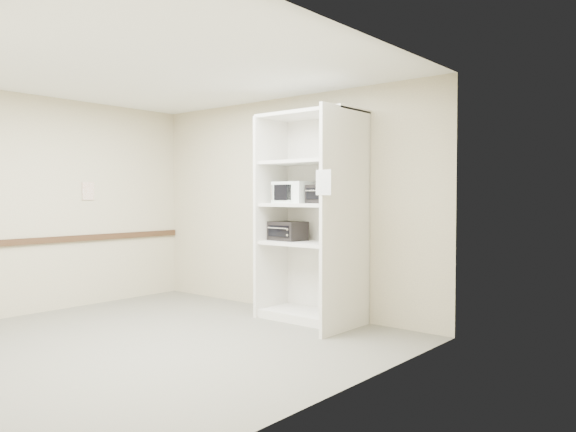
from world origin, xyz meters
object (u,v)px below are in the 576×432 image
Objects in this scene: toaster_oven_upper at (325,194)px; shelving_unit at (314,224)px; toaster_oven_lower at (288,231)px; microwave at (293,192)px.

shelving_unit is at bearing -149.20° from toaster_oven_upper.
shelving_unit is 6.55× the size of toaster_oven_upper.
toaster_oven_upper is at bearing 9.13° from toaster_oven_lower.
shelving_unit is at bearing -2.60° from microwave.
toaster_oven_upper is 0.68m from toaster_oven_lower.
toaster_oven_upper is (0.12, 0.05, 0.35)m from shelving_unit.
microwave reaches higher than toaster_oven_upper.
shelving_unit is 0.37m from toaster_oven_upper.
toaster_oven_lower is at bearing -167.30° from toaster_oven_upper.
toaster_oven_lower is (-0.40, 0.01, -0.10)m from shelving_unit.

